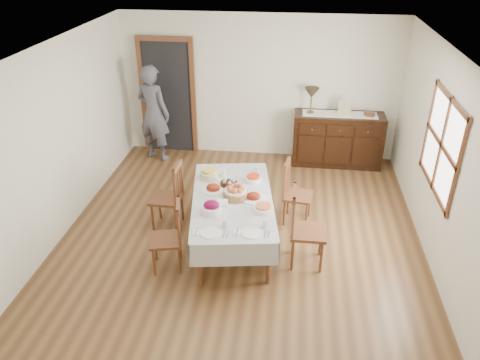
# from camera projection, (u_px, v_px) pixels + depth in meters

# --- Properties ---
(ground) EXTENTS (6.00, 6.00, 0.00)m
(ground) POSITION_uv_depth(u_px,v_px,m) (239.00, 244.00, 6.46)
(ground) COLOR brown
(room_shell) EXTENTS (5.02, 6.02, 2.65)m
(room_shell) POSITION_uv_depth(u_px,v_px,m) (232.00, 121.00, 6.06)
(room_shell) COLOR white
(room_shell) RESTS_ON ground
(dining_table) EXTENTS (1.35, 2.19, 0.71)m
(dining_table) POSITION_uv_depth(u_px,v_px,m) (232.00, 204.00, 6.21)
(dining_table) COLOR silver
(dining_table) RESTS_ON ground
(chair_left_near) EXTENTS (0.47, 0.47, 0.94)m
(chair_left_near) POSITION_uv_depth(u_px,v_px,m) (170.00, 236.00, 5.81)
(chair_left_near) COLOR brown
(chair_left_near) RESTS_ON ground
(chair_left_far) EXTENTS (0.43, 0.43, 1.02)m
(chair_left_far) POSITION_uv_depth(u_px,v_px,m) (170.00, 195.00, 6.62)
(chair_left_far) COLOR brown
(chair_left_far) RESTS_ON ground
(chair_right_near) EXTENTS (0.45, 0.45, 1.07)m
(chair_right_near) POSITION_uv_depth(u_px,v_px,m) (304.00, 227.00, 5.86)
(chair_right_near) COLOR brown
(chair_right_near) RESTS_ON ground
(chair_right_far) EXTENTS (0.45, 0.45, 0.96)m
(chair_right_far) POSITION_uv_depth(u_px,v_px,m) (295.00, 192.00, 6.76)
(chair_right_far) COLOR brown
(chair_right_far) RESTS_ON ground
(sideboard) EXTENTS (1.59, 0.57, 0.95)m
(sideboard) POSITION_uv_depth(u_px,v_px,m) (337.00, 139.00, 8.45)
(sideboard) COLOR black
(sideboard) RESTS_ON ground
(person) EXTENTS (0.69, 0.57, 1.90)m
(person) POSITION_uv_depth(u_px,v_px,m) (153.00, 110.00, 8.44)
(person) COLOR #4F4E59
(person) RESTS_ON ground
(bread_basket) EXTENTS (0.33, 0.33, 0.18)m
(bread_basket) POSITION_uv_depth(u_px,v_px,m) (236.00, 193.00, 6.14)
(bread_basket) COLOR brown
(bread_basket) RESTS_ON dining_table
(egg_basket) EXTENTS (0.24, 0.24, 0.11)m
(egg_basket) POSITION_uv_depth(u_px,v_px,m) (229.00, 183.00, 6.45)
(egg_basket) COLOR black
(egg_basket) RESTS_ON dining_table
(ham_platter_a) EXTENTS (0.31, 0.31, 0.11)m
(ham_platter_a) POSITION_uv_depth(u_px,v_px,m) (213.00, 188.00, 6.34)
(ham_platter_a) COLOR white
(ham_platter_a) RESTS_ON dining_table
(ham_platter_b) EXTENTS (0.33, 0.33, 0.11)m
(ham_platter_b) POSITION_uv_depth(u_px,v_px,m) (253.00, 197.00, 6.14)
(ham_platter_b) COLOR white
(ham_platter_b) RESTS_ON dining_table
(beet_bowl) EXTENTS (0.25, 0.25, 0.16)m
(beet_bowl) POSITION_uv_depth(u_px,v_px,m) (212.00, 208.00, 5.82)
(beet_bowl) COLOR white
(beet_bowl) RESTS_ON dining_table
(carrot_bowl) EXTENTS (0.22, 0.22, 0.09)m
(carrot_bowl) POSITION_uv_depth(u_px,v_px,m) (253.00, 178.00, 6.56)
(carrot_bowl) COLOR white
(carrot_bowl) RESTS_ON dining_table
(pineapple_bowl) EXTENTS (0.26, 0.26, 0.14)m
(pineapple_bowl) POSITION_uv_depth(u_px,v_px,m) (209.00, 174.00, 6.63)
(pineapple_bowl) COLOR #D4BF89
(pineapple_bowl) RESTS_ON dining_table
(casserole_dish) EXTENTS (0.27, 0.27, 0.08)m
(casserole_dish) POSITION_uv_depth(u_px,v_px,m) (263.00, 208.00, 5.88)
(casserole_dish) COLOR white
(casserole_dish) RESTS_ON dining_table
(butter_dish) EXTENTS (0.15, 0.11, 0.07)m
(butter_dish) POSITION_uv_depth(u_px,v_px,m) (222.00, 203.00, 6.00)
(butter_dish) COLOR white
(butter_dish) RESTS_ON dining_table
(setting_left) EXTENTS (0.44, 0.31, 0.10)m
(setting_left) POSITION_uv_depth(u_px,v_px,m) (215.00, 230.00, 5.49)
(setting_left) COLOR white
(setting_left) RESTS_ON dining_table
(setting_right) EXTENTS (0.44, 0.31, 0.10)m
(setting_right) POSITION_uv_depth(u_px,v_px,m) (256.00, 229.00, 5.49)
(setting_right) COLOR white
(setting_right) RESTS_ON dining_table
(glass_far_a) EXTENTS (0.07, 0.07, 0.09)m
(glass_far_a) POSITION_uv_depth(u_px,v_px,m) (224.00, 173.00, 6.70)
(glass_far_a) COLOR silver
(glass_far_a) RESTS_ON dining_table
(glass_far_b) EXTENTS (0.07, 0.07, 0.09)m
(glass_far_b) POSITION_uv_depth(u_px,v_px,m) (257.00, 170.00, 6.80)
(glass_far_b) COLOR silver
(glass_far_b) RESTS_ON dining_table
(runner) EXTENTS (1.30, 0.35, 0.01)m
(runner) POSITION_uv_depth(u_px,v_px,m) (340.00, 114.00, 8.23)
(runner) COLOR white
(runner) RESTS_ON sideboard
(table_lamp) EXTENTS (0.26, 0.26, 0.46)m
(table_lamp) POSITION_uv_depth(u_px,v_px,m) (312.00, 94.00, 8.13)
(table_lamp) COLOR brown
(table_lamp) RESTS_ON sideboard
(picture_frame) EXTENTS (0.22, 0.08, 0.28)m
(picture_frame) POSITION_uv_depth(u_px,v_px,m) (345.00, 109.00, 8.09)
(picture_frame) COLOR tan
(picture_frame) RESTS_ON sideboard
(deco_bowl) EXTENTS (0.20, 0.20, 0.06)m
(deco_bowl) POSITION_uv_depth(u_px,v_px,m) (369.00, 114.00, 8.16)
(deco_bowl) COLOR brown
(deco_bowl) RESTS_ON sideboard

